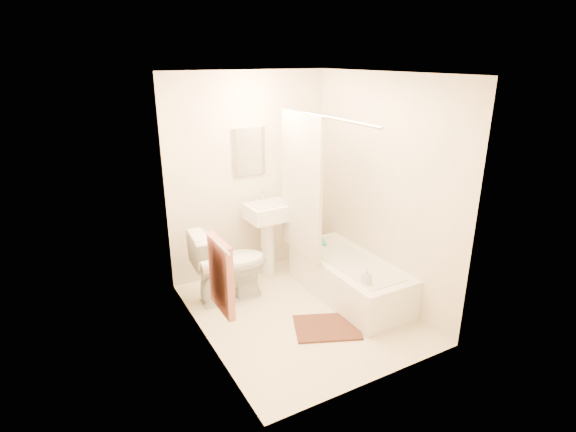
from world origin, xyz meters
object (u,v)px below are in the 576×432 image
sink (268,237)px  bath_mat (327,327)px  soap_bottle (366,276)px  toilet (229,265)px  bathtub (349,278)px

sink → bath_mat: sink is taller
bath_mat → soap_bottle: bearing=-12.0°
toilet → sink: bearing=-60.3°
toilet → sink: size_ratio=0.82×
bathtub → soap_bottle: soap_bottle is taller
toilet → bath_mat: (0.60, -1.03, -0.39)m
bath_mat → bathtub: bearing=37.0°
toilet → bath_mat: bearing=-145.7°
bathtub → toilet: bearing=153.2°
bathtub → bath_mat: 0.75m
sink → bath_mat: (-0.03, -1.33, -0.49)m
bath_mat → soap_bottle: soap_bottle is taller
bath_mat → soap_bottle: size_ratio=3.70×
toilet → bathtub: bearing=-112.8°
bath_mat → soap_bottle: (0.39, -0.08, 0.50)m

